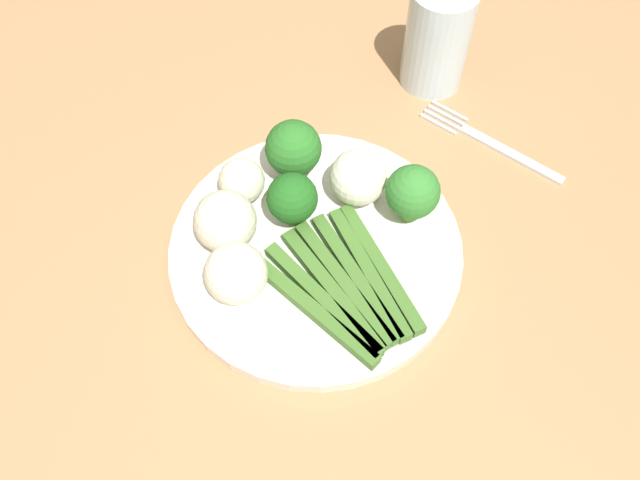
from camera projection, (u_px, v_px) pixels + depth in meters
name	position (u px, v px, depth m)	size (l,w,h in m)	color
ground_plane	(312.00, 447.00, 1.27)	(6.00, 6.00, 0.02)	gray
dining_table	(306.00, 285.00, 0.72)	(1.31, 1.10, 0.73)	#9E754C
plate	(320.00, 247.00, 0.63)	(0.27, 0.27, 0.01)	silver
asparagus_bundle	(345.00, 286.00, 0.59)	(0.11, 0.15, 0.01)	#3D6626
broccoli_front_left	(290.00, 200.00, 0.61)	(0.05, 0.05, 0.06)	#4C7F2B
broccoli_near_center	(293.00, 149.00, 0.63)	(0.05, 0.05, 0.07)	#568E33
broccoli_right	(413.00, 193.00, 0.61)	(0.05, 0.05, 0.06)	#609E3D
cauliflower_front	(358.00, 177.00, 0.63)	(0.06, 0.06, 0.06)	silver
cauliflower_mid	(236.00, 274.00, 0.57)	(0.06, 0.06, 0.06)	silver
cauliflower_outer_edge	(225.00, 221.00, 0.60)	(0.06, 0.06, 0.06)	beige
cauliflower_back	(242.00, 181.00, 0.63)	(0.04, 0.04, 0.04)	beige
fork	(490.00, 142.00, 0.70)	(0.06, 0.16, 0.00)	silver
water_glass	(437.00, 37.00, 0.71)	(0.07, 0.07, 0.12)	silver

